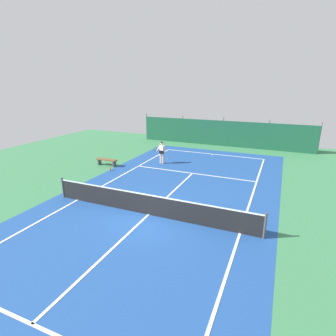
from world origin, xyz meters
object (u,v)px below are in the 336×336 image
Objects in this scene: parked_car at (209,131)px; water_bottle at (110,169)px; tennis_player at (162,151)px; tennis_ball_near_player at (167,159)px; tennis_net at (148,204)px; courtside_bench at (107,161)px.

water_bottle is at bearing -96.21° from parked_car.
parked_car is 13.77m from water_bottle.
tennis_player is 24.85× the size of tennis_ball_near_player.
tennis_net is 9.45m from tennis_ball_near_player.
water_bottle is at bearing 138.72° from tennis_net.
tennis_player is 1.57m from tennis_ball_near_player.
tennis_ball_near_player is at bearing -87.65° from parked_car.
tennis_net is 7.19m from water_bottle.
tennis_player reaches higher than courtside_bench.
courtside_bench is at bearing -101.04° from parked_car.
parked_car is at bearing -85.69° from tennis_player.
courtside_bench is (-3.37, -3.33, 0.34)m from tennis_ball_near_player.
tennis_net is 18.20m from parked_car.
tennis_player is at bearing 49.60° from water_bottle.
tennis_net is 6.17× the size of tennis_player.
tennis_net is at bearing 119.02° from tennis_player.
tennis_net reaches higher than water_bottle.
tennis_player is 10.40m from parked_car.
parked_car is at bearing 96.55° from tennis_net.
parked_car is (-2.08, 18.08, 0.33)m from tennis_net.
water_bottle is at bearing -44.64° from courtside_bench.
water_bottle is at bearing 58.24° from tennis_player.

